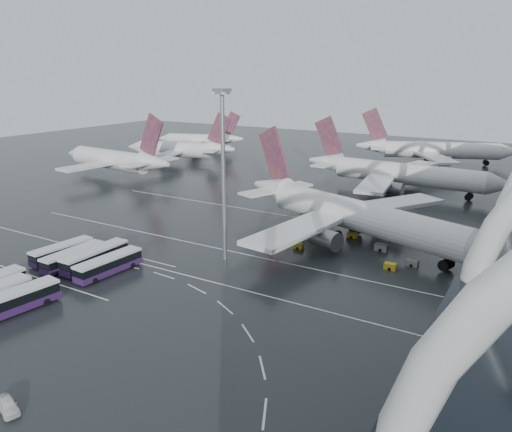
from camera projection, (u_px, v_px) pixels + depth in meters
The scene contains 24 objects.
ground at pixel (221, 278), 85.16m from camera, with size 420.00×420.00×0.00m, color black.
lane_marking_near at pixel (214, 282), 83.51m from camera, with size 120.00×0.25×0.01m, color white.
lane_marking_mid at pixel (257, 257), 95.03m from camera, with size 120.00×0.25×0.01m, color white.
lane_marking_far at pixel (318, 221), 118.06m from camera, with size 120.00×0.25×0.01m, color white.
bus_bay_line_south at pixel (50, 281), 83.89m from camera, with size 28.00×0.25×0.01m, color white.
bus_bay_line_north at pixel (120, 253), 97.05m from camera, with size 28.00×0.25×0.01m, color white.
airliner_main at pixel (351, 215), 103.13m from camera, with size 62.40×54.12×21.74m.
airliner_gate_b at pixel (397, 174), 145.77m from camera, with size 60.03×53.93×20.85m.
airliner_gate_c at pixel (432, 150), 188.27m from camera, with size 56.84×51.84×20.95m.
jet_remote_west at pixel (117, 160), 165.08m from camera, with size 50.17×40.44×21.85m.
jet_remote_mid at pixel (182, 150), 191.53m from camera, with size 45.02×36.47×19.67m.
jet_remote_far at pixel (202, 140), 223.13m from camera, with size 39.18×31.85×17.35m.
bus_row_near_a at pixel (62, 251), 93.27m from camera, with size 3.63×12.34×3.00m.
bus_row_near_b at pixel (73, 257), 90.21m from camera, with size 3.10×12.59×3.09m.
bus_row_near_c at pixel (95, 257), 89.82m from camera, with size 3.38×13.68×3.36m.
bus_row_near_d at pixel (109, 264), 86.57m from camera, with size 3.65×13.09×3.19m.
bus_row_far_c at pixel (12, 302), 72.34m from camera, with size 4.67×14.02×3.39m.
van_curve_b at pixel (8, 405), 51.70m from camera, with size 1.63×4.06×1.38m, color silver.
floodlight_mast at pixel (223, 156), 88.30m from camera, with size 2.39×2.39×31.21m.
gse_cart_belly_a at pixel (390, 266), 88.88m from camera, with size 2.13×1.26×1.16m, color gold.
gse_cart_belly_b at pixel (381, 247), 98.14m from camera, with size 2.49×1.47×1.36m, color slate.
gse_cart_belly_c at pixel (299, 246), 99.39m from camera, with size 1.93×1.14×1.05m, color gold.
gse_cart_belly_d at pixel (412, 263), 90.46m from camera, with size 2.17×1.28×1.18m, color slate.
gse_cart_belly_e at pixel (352, 235), 106.00m from camera, with size 2.06×1.22×1.13m, color gold.
Camera 1 is at (45.77, -64.41, 34.02)m, focal length 35.00 mm.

